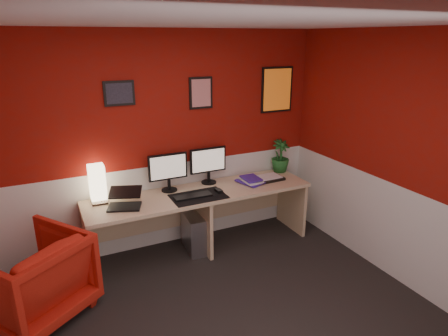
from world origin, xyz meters
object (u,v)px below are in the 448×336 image
(zen_tray, at_px, (268,178))
(laptop, at_px, (124,198))
(monitor_left, at_px, (168,167))
(shoji_lamp, at_px, (98,185))
(monitor_right, at_px, (208,160))
(armchair, at_px, (32,278))
(potted_plant, at_px, (280,156))
(desk, at_px, (201,221))
(pc_tower, at_px, (194,232))

(zen_tray, bearing_deg, laptop, -177.60)
(monitor_left, height_order, zen_tray, monitor_left)
(shoji_lamp, bearing_deg, monitor_right, 1.86)
(shoji_lamp, height_order, armchair, shoji_lamp)
(shoji_lamp, distance_m, potted_plant, 2.30)
(monitor_right, distance_m, armchair, 2.20)
(desk, distance_m, monitor_right, 0.72)
(zen_tray, height_order, potted_plant, potted_plant)
(monitor_right, xyz_separation_m, zen_tray, (0.71, -0.21, -0.28))
(shoji_lamp, height_order, monitor_left, monitor_left)
(laptop, bearing_deg, potted_plant, 28.16)
(potted_plant, bearing_deg, laptop, -172.52)
(shoji_lamp, bearing_deg, potted_plant, 0.73)
(desk, height_order, pc_tower, desk)
(desk, relative_size, pc_tower, 5.78)
(laptop, height_order, zen_tray, laptop)
(monitor_left, bearing_deg, zen_tray, -8.23)
(laptop, distance_m, armchair, 1.10)
(monitor_left, bearing_deg, desk, -32.09)
(laptop, bearing_deg, monitor_right, 35.58)
(shoji_lamp, height_order, pc_tower, shoji_lamp)
(desk, height_order, shoji_lamp, shoji_lamp)
(desk, bearing_deg, potted_plant, 10.20)
(monitor_right, relative_size, zen_tray, 1.66)
(shoji_lamp, height_order, monitor_right, monitor_right)
(desk, distance_m, potted_plant, 1.36)
(desk, xyz_separation_m, zen_tray, (0.91, 0.02, 0.38))
(armchair, bearing_deg, zen_tray, 154.07)
(monitor_right, bearing_deg, armchair, -161.65)
(pc_tower, bearing_deg, shoji_lamp, 175.60)
(desk, bearing_deg, armchair, -166.47)
(desk, xyz_separation_m, monitor_left, (-0.31, 0.19, 0.66))
(monitor_left, distance_m, armchair, 1.74)
(laptop, xyz_separation_m, zen_tray, (1.79, 0.07, -0.09))
(shoji_lamp, xyz_separation_m, pc_tower, (1.00, -0.16, -0.70))
(desk, distance_m, armchair, 1.85)
(shoji_lamp, bearing_deg, monitor_left, 0.50)
(potted_plant, distance_m, pc_tower, 1.49)
(potted_plant, bearing_deg, pc_tower, -171.49)
(desk, height_order, monitor_left, monitor_left)
(monitor_left, height_order, monitor_right, same)
(desk, height_order, zen_tray, zen_tray)
(laptop, xyz_separation_m, monitor_left, (0.57, 0.25, 0.18))
(laptop, xyz_separation_m, monitor_right, (1.08, 0.29, 0.18))
(zen_tray, height_order, pc_tower, zen_tray)
(shoji_lamp, relative_size, potted_plant, 0.95)
(potted_plant, height_order, armchair, potted_plant)
(desk, relative_size, monitor_right, 4.48)
(laptop, height_order, monitor_right, monitor_right)
(pc_tower, bearing_deg, potted_plant, 13.40)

